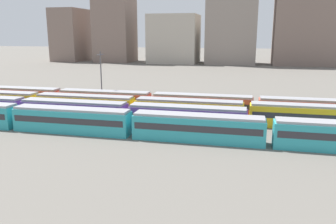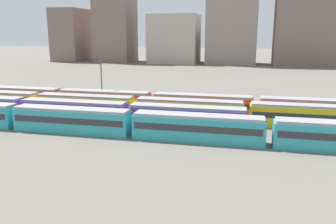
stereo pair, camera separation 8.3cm
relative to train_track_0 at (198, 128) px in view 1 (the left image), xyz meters
name	(u,v)px [view 1 (the left image)]	position (x,y,z in m)	size (l,w,h in m)	color
ground_plane	(18,115)	(-33.91, 7.80, -1.90)	(600.00, 600.00, 0.00)	#666059
train_track_0	(198,128)	(0.00, 0.00, 0.00)	(93.60, 3.06, 3.75)	teal
train_track_1	(74,112)	(-21.31, 5.20, 0.00)	(55.80, 3.06, 3.75)	#6B429E
train_track_2	(135,108)	(-12.46, 10.40, 0.00)	(74.70, 3.06, 3.75)	yellow
train_track_3	(152,102)	(-10.93, 15.60, 0.00)	(74.70, 3.06, 3.75)	#BC4C38
catenary_pole_1	(101,76)	(-22.24, 18.67, 4.16)	(0.24, 3.20, 11.00)	#4C4C51
distant_building_0	(70,35)	(-86.74, 125.84, 11.66)	(14.34, 20.49, 27.13)	#7A665B
distant_building_1	(115,19)	(-61.27, 125.84, 19.74)	(18.13, 18.48, 43.28)	#7A665B
distant_building_2	(174,39)	(-30.09, 125.84, 9.85)	(23.65, 21.44, 23.50)	#B2A899
distant_building_3	(232,8)	(-2.16, 125.84, 24.41)	(23.49, 17.49, 52.63)	gray
distant_building_4	(307,24)	(31.52, 125.84, 16.58)	(28.56, 17.70, 36.96)	#7A665B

